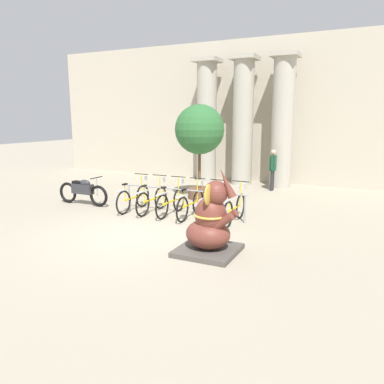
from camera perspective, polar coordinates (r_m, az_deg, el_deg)
The scene contains 16 objects.
ground_plane at distance 9.19m, azimuth -7.48°, elevation -6.29°, with size 60.00×60.00×0.00m, color #9E937F.
building_facade at distance 16.64m, azimuth 8.88°, elevation 11.99°, with size 20.00×0.20×6.00m.
column_left at distance 16.25m, azimuth 2.25°, elevation 10.81°, with size 1.05×1.05×5.16m.
column_middle at distance 15.69m, azimuth 7.76°, elevation 10.69°, with size 1.05×1.05×5.16m.
column_right at distance 15.27m, azimuth 13.62°, elevation 10.47°, with size 1.05×1.05×5.16m.
bike_rack at distance 10.63m, azimuth -1.43°, elevation -0.41°, with size 3.79×0.05×0.77m.
bicycle_0 at distance 11.38m, azimuth -8.83°, elevation -0.73°, with size 0.48×1.71×1.07m.
bicycle_1 at distance 11.07m, azimuth -6.02°, elevation -1.00°, with size 0.48×1.71×1.07m.
bicycle_2 at distance 10.74m, azimuth -3.15°, elevation -1.33°, with size 0.48×1.71×1.07m.
bicycle_3 at distance 10.44m, azimuth -0.14°, elevation -1.69°, with size 0.48×1.71×1.07m.
bicycle_4 at distance 10.19m, azimuth 3.11°, elevation -2.03°, with size 0.48×1.71×1.07m.
bicycle_5 at distance 10.00m, azimuth 6.55°, elevation -2.35°, with size 0.48×1.71×1.07m.
elephant_statue at distance 7.68m, azimuth 2.81°, elevation -4.96°, with size 1.21×1.21×1.81m.
motorcycle at distance 12.47m, azimuth -16.28°, elevation 0.17°, with size 1.94×0.55×0.93m.
person_pedestrian at distance 14.59m, azimuth 12.22°, elevation 3.84°, with size 0.21×0.47×1.57m.
potted_tree at distance 12.70m, azimuth 1.16°, elevation 9.06°, with size 1.66×1.66×3.20m.
Camera 1 is at (4.81, -7.33, 2.77)m, focal length 35.00 mm.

